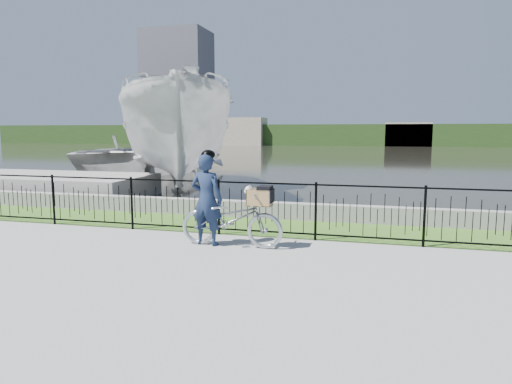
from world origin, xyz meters
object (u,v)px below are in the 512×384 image
(dock, at_px, (7,184))
(boat_far, at_px, (135,154))
(bicycle_rig, at_px, (232,219))
(cyclist, at_px, (207,198))
(boat_near, at_px, (179,134))

(dock, bearing_deg, boat_far, 85.75)
(bicycle_rig, xyz_separation_m, cyclist, (-0.49, -0.01, 0.36))
(bicycle_rig, xyz_separation_m, boat_near, (-4.34, 7.28, 1.48))
(dock, xyz_separation_m, bicycle_rig, (9.56, -4.75, 0.17))
(dock, height_order, boat_near, boat_near)
(cyclist, height_order, boat_far, boat_far)
(bicycle_rig, height_order, boat_far, boat_far)
(bicycle_rig, height_order, cyclist, cyclist)
(bicycle_rig, bearing_deg, cyclist, -178.87)
(dock, xyz_separation_m, boat_far, (0.56, 7.58, 0.63))
(cyclist, xyz_separation_m, boat_far, (-8.51, 12.34, 0.09))
(cyclist, bearing_deg, boat_far, 124.59)
(dock, relative_size, cyclist, 5.59)
(cyclist, distance_m, boat_near, 8.32)
(dock, relative_size, bicycle_rig, 5.14)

